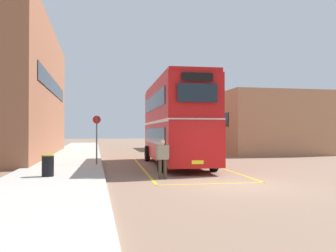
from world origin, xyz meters
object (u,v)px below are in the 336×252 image
Objects in this scene: bus_stop_sign at (97,135)px; pedestrian_boarding at (163,156)px; double_decker_bus at (176,121)px; single_deck_bus at (170,134)px; litter_bin at (48,166)px.

pedestrian_boarding is at bearing -64.60° from bus_stop_sign.
double_decker_bus is at bearing 71.89° from pedestrian_boarding.
single_deck_bus is 24.87m from litter_bin.
double_decker_bus is 12.23× the size of litter_bin.
single_deck_bus reaches higher than bus_stop_sign.
single_deck_bus reaches higher than litter_bin.
bus_stop_sign is at bearing -113.91° from single_deck_bus.
single_deck_bus is at bearing 78.96° from double_decker_bus.
bus_stop_sign is (-4.42, 0.06, -0.77)m from double_decker_bus.
double_decker_bus is 3.95× the size of bus_stop_sign.
bus_stop_sign is (-7.92, -17.87, 0.11)m from single_deck_bus.
litter_bin is at bearing -113.38° from single_deck_bus.
litter_bin is at bearing -142.54° from double_decker_bus.
bus_stop_sign is (-2.63, 5.54, 0.81)m from pedestrian_boarding.
bus_stop_sign is at bearing 68.54° from litter_bin.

